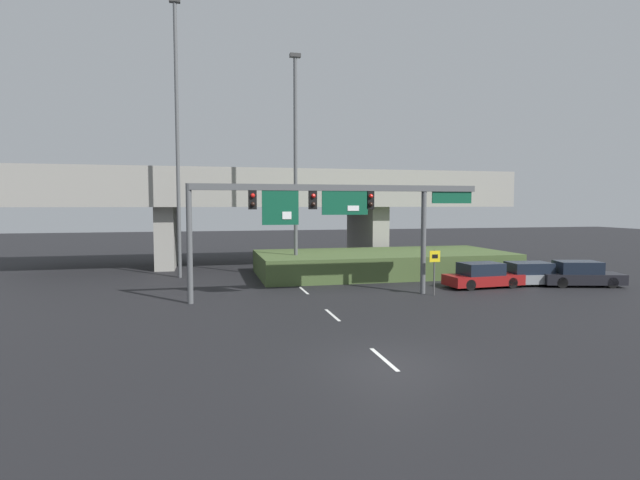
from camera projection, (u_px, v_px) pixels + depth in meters
ground_plane at (389, 363)px, 15.25m from camera, size 160.00×160.00×0.00m
lane_markings at (304, 290)px, 28.21m from camera, size 0.14×28.23×0.01m
signal_gantry at (330, 206)px, 25.73m from camera, size 15.38×0.44×5.88m
speed_limit_sign at (434, 266)px, 26.53m from camera, size 0.60×0.11×2.46m
highway_light_pole_near at (177, 135)px, 32.60m from camera, size 0.70×0.36×18.07m
highway_light_pole_far at (296, 162)px, 32.35m from camera, size 0.70×0.36×14.51m
overpass_bridge at (271, 199)px, 41.21m from camera, size 39.12×9.23×7.57m
grass_embankment at (383, 263)px, 34.96m from camera, size 17.37×7.82×1.55m
parked_sedan_near_right at (482, 276)px, 29.27m from camera, size 4.60×2.07×1.45m
parked_sedan_mid_right at (531, 274)px, 30.17m from camera, size 4.82×2.39×1.38m
parked_sedan_far_right at (579, 275)px, 29.79m from camera, size 4.98×2.87×1.49m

